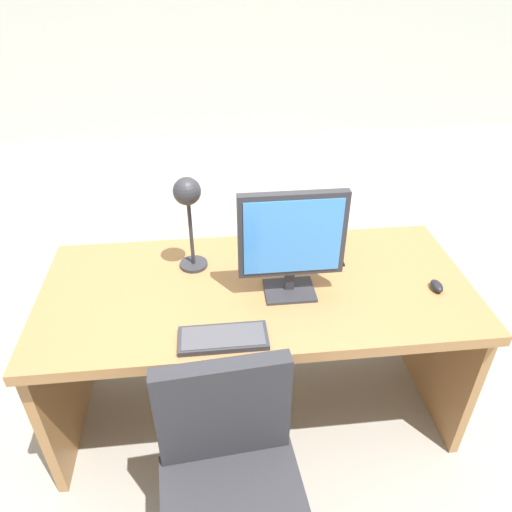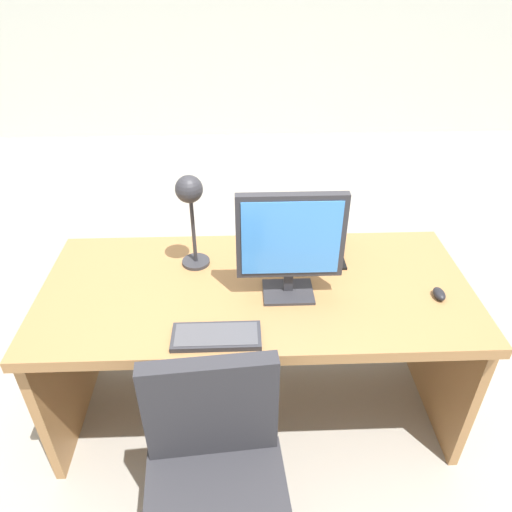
{
  "view_description": "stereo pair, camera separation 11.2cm",
  "coord_description": "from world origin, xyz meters",
  "px_view_note": "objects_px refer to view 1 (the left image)",
  "views": [
    {
      "loc": [
        -0.17,
        -1.55,
        1.95
      ],
      "look_at": [
        0.0,
        0.04,
        0.88
      ],
      "focal_mm": 33.56,
      "sensor_mm": 36.0,
      "label": 1
    },
    {
      "loc": [
        -0.06,
        -1.56,
        1.95
      ],
      "look_at": [
        0.0,
        0.04,
        0.88
      ],
      "focal_mm": 33.56,
      "sensor_mm": 36.0,
      "label": 2
    }
  ],
  "objects_px": {
    "desk": "(256,315)",
    "mouse": "(437,286)",
    "keyboard": "(223,338)",
    "monitor": "(292,239)",
    "desk_lamp": "(188,204)",
    "laptop": "(299,231)",
    "office_chair": "(233,510)"
  },
  "relations": [
    {
      "from": "desk_lamp",
      "to": "office_chair",
      "type": "xyz_separation_m",
      "value": [
        0.1,
        -0.85,
        -0.71
      ]
    },
    {
      "from": "monitor",
      "to": "mouse",
      "type": "bearing_deg",
      "value": -4.6
    },
    {
      "from": "desk",
      "to": "keyboard",
      "type": "bearing_deg",
      "value": -113.83
    },
    {
      "from": "desk",
      "to": "monitor",
      "type": "relative_size",
      "value": 3.98
    },
    {
      "from": "laptop",
      "to": "office_chair",
      "type": "bearing_deg",
      "value": -111.0
    },
    {
      "from": "desk",
      "to": "desk_lamp",
      "type": "bearing_deg",
      "value": 158.33
    },
    {
      "from": "monitor",
      "to": "mouse",
      "type": "relative_size",
      "value": 5.68
    },
    {
      "from": "desk_lamp",
      "to": "office_chair",
      "type": "distance_m",
      "value": 1.11
    },
    {
      "from": "keyboard",
      "to": "mouse",
      "type": "height_order",
      "value": "mouse"
    },
    {
      "from": "mouse",
      "to": "office_chair",
      "type": "relative_size",
      "value": 0.09
    },
    {
      "from": "monitor",
      "to": "laptop",
      "type": "height_order",
      "value": "monitor"
    },
    {
      "from": "desk",
      "to": "laptop",
      "type": "relative_size",
      "value": 5.11
    },
    {
      "from": "desk",
      "to": "desk_lamp",
      "type": "height_order",
      "value": "desk_lamp"
    },
    {
      "from": "office_chair",
      "to": "keyboard",
      "type": "bearing_deg",
      "value": 89.73
    },
    {
      "from": "mouse",
      "to": "office_chair",
      "type": "bearing_deg",
      "value": -145.71
    },
    {
      "from": "mouse",
      "to": "monitor",
      "type": "bearing_deg",
      "value": 175.4
    },
    {
      "from": "keyboard",
      "to": "mouse",
      "type": "xyz_separation_m",
      "value": [
        0.87,
        0.2,
        0.01
      ]
    },
    {
      "from": "desk",
      "to": "laptop",
      "type": "height_order",
      "value": "laptop"
    },
    {
      "from": "desk",
      "to": "desk_lamp",
      "type": "distance_m",
      "value": 0.58
    },
    {
      "from": "desk",
      "to": "office_chair",
      "type": "bearing_deg",
      "value": -101.81
    },
    {
      "from": "desk",
      "to": "mouse",
      "type": "distance_m",
      "value": 0.76
    },
    {
      "from": "monitor",
      "to": "desk_lamp",
      "type": "bearing_deg",
      "value": 152.2
    },
    {
      "from": "desk_lamp",
      "to": "office_chair",
      "type": "bearing_deg",
      "value": -83.12
    },
    {
      "from": "desk",
      "to": "office_chair",
      "type": "height_order",
      "value": "office_chair"
    },
    {
      "from": "keyboard",
      "to": "office_chair",
      "type": "distance_m",
      "value": 0.57
    },
    {
      "from": "desk",
      "to": "monitor",
      "type": "bearing_deg",
      "value": -38.46
    },
    {
      "from": "monitor",
      "to": "mouse",
      "type": "xyz_separation_m",
      "value": [
        0.59,
        -0.05,
        -0.23
      ]
    },
    {
      "from": "keyboard",
      "to": "desk_lamp",
      "type": "bearing_deg",
      "value": 103.0
    },
    {
      "from": "monitor",
      "to": "keyboard",
      "type": "distance_m",
      "value": 0.44
    },
    {
      "from": "keyboard",
      "to": "mouse",
      "type": "relative_size",
      "value": 4.08
    },
    {
      "from": "desk",
      "to": "mouse",
      "type": "height_order",
      "value": "mouse"
    },
    {
      "from": "monitor",
      "to": "desk_lamp",
      "type": "distance_m",
      "value": 0.44
    }
  ]
}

